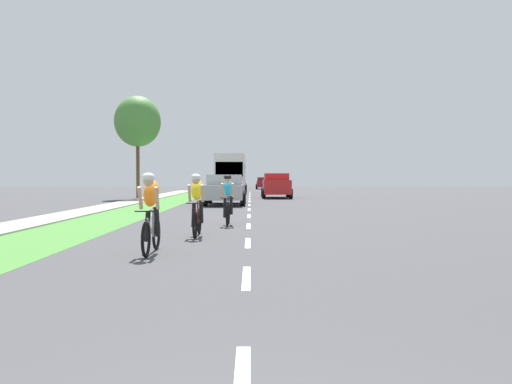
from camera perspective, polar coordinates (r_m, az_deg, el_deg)
The scene contains 12 objects.
ground_plane at distance 21.56m, azimuth -0.78°, elevation -2.32°, with size 120.00×120.00×0.00m, color #424244.
grass_verge at distance 22.15m, azimuth -13.89°, elevation -2.26°, with size 2.53×70.00×0.01m, color #478438.
sidewalk_concrete at distance 22.72m, azimuth -18.99°, elevation -2.20°, with size 1.62×70.00×0.10m, color #9E998E.
lane_markings_center at distance 25.55m, azimuth -0.76°, elevation -1.70°, with size 0.12×53.80×0.01m.
cyclist_lead at distance 10.11m, azimuth -11.70°, elevation -2.23°, with size 0.42×1.72×1.58m.
cyclist_trailing at distance 12.92m, azimuth -6.64°, elevation -1.38°, with size 0.42×1.72×1.58m.
cyclist_distant at distance 15.93m, azimuth -3.17°, elevation -0.80°, with size 0.42×1.72×1.58m.
pickup_silver at distance 27.78m, azimuth -3.47°, elevation 0.27°, with size 2.22×5.10×1.64m.
suv_red at distance 37.18m, azimuth 2.29°, elevation 0.80°, with size 2.15×4.70×1.79m.
bus_white at distance 47.45m, azimuth -2.74°, elevation 2.22°, with size 2.78×11.60×3.48m.
sedan_maroon at distance 65.96m, azimuth 0.83°, elevation 1.01°, with size 1.98×4.30×1.52m.
street_tree_far at distance 36.62m, azimuth -13.14°, elevation 7.68°, with size 3.19×3.19×7.15m.
Camera 1 is at (0.06, -1.51, 1.49)m, focal length 35.67 mm.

